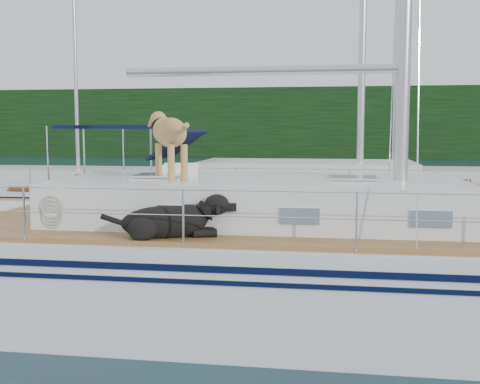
# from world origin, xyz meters

# --- Properties ---
(ground) EXTENTS (120.00, 120.00, 0.00)m
(ground) POSITION_xyz_m (0.00, 0.00, 0.00)
(ground) COLOR black
(ground) RESTS_ON ground
(tree_line) EXTENTS (90.00, 3.00, 6.00)m
(tree_line) POSITION_xyz_m (0.00, 45.00, 3.00)
(tree_line) COLOR black
(tree_line) RESTS_ON ground
(shore_bank) EXTENTS (92.00, 1.00, 1.20)m
(shore_bank) POSITION_xyz_m (0.00, 46.20, 0.60)
(shore_bank) COLOR #595147
(shore_bank) RESTS_ON ground
(main_sailboat) EXTENTS (12.00, 3.82, 14.01)m
(main_sailboat) POSITION_xyz_m (0.09, -0.01, 0.68)
(main_sailboat) COLOR white
(main_sailboat) RESTS_ON ground
(neighbor_sailboat) EXTENTS (11.00, 3.50, 13.30)m
(neighbor_sailboat) POSITION_xyz_m (0.04, 5.94, 0.63)
(neighbor_sailboat) COLOR white
(neighbor_sailboat) RESTS_ON ground
(bg_boat_west) EXTENTS (8.00, 3.00, 11.65)m
(bg_boat_west) POSITION_xyz_m (-8.00, 14.00, 0.45)
(bg_boat_west) COLOR white
(bg_boat_west) RESTS_ON ground
(bg_boat_center) EXTENTS (7.20, 3.00, 11.65)m
(bg_boat_center) POSITION_xyz_m (4.00, 16.00, 0.45)
(bg_boat_center) COLOR white
(bg_boat_center) RESTS_ON ground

